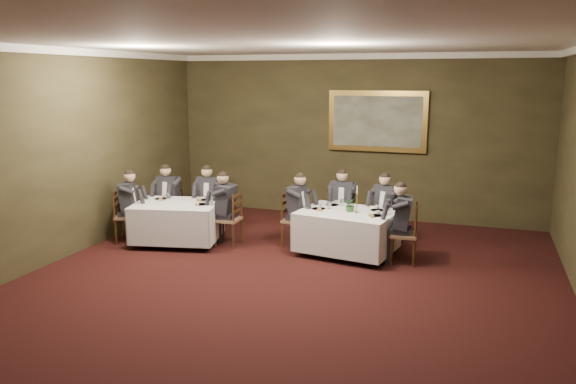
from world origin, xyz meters
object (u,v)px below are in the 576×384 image
Objects in this scene: diner_main_endright at (404,233)px; chair_sec_endright at (229,230)px; painting at (377,121)px; diner_main_endleft at (296,219)px; diner_sec_backright at (209,207)px; chair_main_backleft at (342,224)px; table_second at (177,220)px; chair_main_endleft at (295,231)px; chair_sec_endleft at (127,227)px; candlestick at (357,203)px; diner_sec_endleft at (127,215)px; chair_main_backright at (386,230)px; centerpiece at (351,204)px; diner_main_backright at (386,218)px; diner_sec_endright at (228,218)px; chair_sec_backright at (210,219)px; chair_sec_backleft at (170,217)px; chair_main_endright at (404,246)px; table_main at (347,229)px; diner_main_backleft at (342,213)px; diner_sec_backleft at (169,206)px.

diner_main_endright is 3.16m from chair_sec_endright.
diner_main_endright is at bearing -70.46° from painting.
diner_sec_backright is at bearing -93.75° from diner_main_endleft.
table_second is at bearing 21.61° from chair_main_backleft.
chair_main_endleft is 1.21m from chair_sec_endright.
chair_sec_endleft is 4.30m from candlestick.
chair_sec_endleft is 0.74× the size of diner_sec_endleft.
painting is (-0.55, 1.88, 1.82)m from chair_main_backright.
chair_main_backright is at bearing 56.15° from centerpiece.
centerpiece is at bearing 79.77° from diner_main_backright.
diner_sec_endright reaches higher than chair_main_endleft.
chair_sec_backright is (-3.42, -0.28, 0.00)m from chair_main_backright.
chair_sec_backleft is at bearing 6.17° from chair_sec_backright.
candlestick reaches higher than table_second.
centerpiece reaches higher than chair_sec_backright.
diner_main_backright is at bearing 17.01° from table_second.
chair_main_backright is 1.00m from chair_main_endright.
table_main is 2.91m from chair_sec_backright.
diner_sec_endleft reaches higher than chair_main_backright.
chair_sec_backright is (0.23, 0.85, -0.17)m from table_second.
diner_main_endright is 1.35× the size of chair_sec_endleft.
diner_main_endleft is (0.01, -0.00, 0.23)m from chair_main_endleft.
chair_main_backright is 1.00× the size of chair_main_endright.
diner_main_backright is 0.97m from candlestick.
painting reaches higher than diner_main_backleft.
diner_sec_backright is at bearing -169.28° from diner_sec_backleft.
chair_main_backleft is (2.81, 1.26, -0.17)m from table_second.
chair_sec_backright is at bearing -94.11° from chair_main_endleft.
diner_sec_backleft is 4.63m from painting.
chair_sec_backright reaches higher than table_main.
table_main is at bearing 75.93° from chair_sec_endleft.
diner_sec_endright reaches higher than chair_sec_backleft.
chair_main_backleft is 1.00× the size of chair_sec_endleft.
diner_sec_backleft is 0.85m from chair_sec_backright.
diner_main_endright reaches higher than chair_main_backleft.
diner_main_endright reaches higher than chair_main_endright.
centerpiece is at bearing 86.74° from diner_main_endleft.
diner_main_endright is at bearing 164.72° from chair_sec_backright.
chair_sec_endright is (-2.16, -0.18, -0.17)m from table_main.
painting is at bearing -102.26° from chair_main_backleft.
chair_sec_backright is 0.74× the size of diner_sec_backright.
table_main is 1.32× the size of diner_sec_backleft.
painting is at bearing 93.65° from candlestick.
diner_main_endleft is 2.02m from chair_main_endright.
chair_sec_endright is at bearing -127.64° from painting.
diner_sec_endleft is at bearing -167.70° from table_second.
diner_sec_backright is (-1.88, 0.30, 0.00)m from diner_main_endleft.
diner_main_endright is at bearing 172.94° from chair_sec_backleft.
painting is (3.67, 2.33, 1.82)m from chair_sec_backleft.
chair_sec_backright is at bearing 170.80° from table_main.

